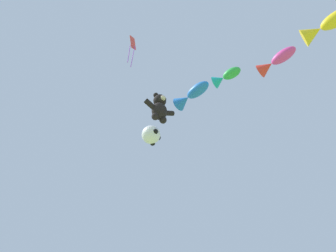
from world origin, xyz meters
The scene contains 7 objects.
teddy_bear_kite centered at (1.63, 4.65, 9.39)m, with size 1.75×0.77×1.78m.
soccer_ball_kite centered at (1.31, 4.77, 7.62)m, with size 0.92×0.91×0.84m.
fish_kite_cobalt centered at (3.26, 4.09, 10.77)m, with size 1.04×2.29×0.84m.
fish_kite_emerald centered at (3.95, 2.10, 10.85)m, with size 1.02×1.56×0.69m.
fish_kite_magenta centered at (4.38, -0.14, 9.84)m, with size 0.79×1.66×0.65m.
fish_kite_goldfin centered at (4.95, -2.17, 10.28)m, with size 1.14×1.93×0.79m.
diamond_kite centered at (-0.53, 4.03, 12.12)m, with size 0.68×0.59×2.41m.
Camera 1 is at (-2.61, -2.19, 1.58)m, focal length 24.00 mm.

